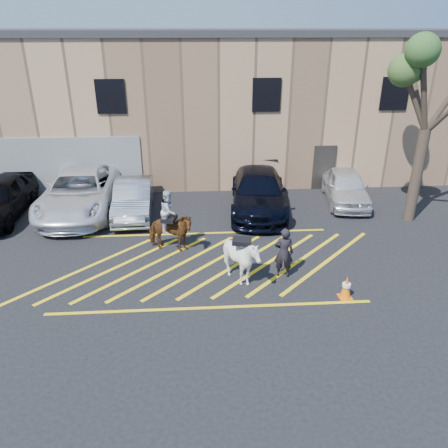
{
  "coord_description": "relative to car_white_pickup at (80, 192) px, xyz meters",
  "views": [
    {
      "loc": [
        -0.33,
        -13.34,
        7.51
      ],
      "look_at": [
        0.6,
        0.2,
        1.3
      ],
      "focal_mm": 35.0,
      "sensor_mm": 36.0,
      "label": 1
    }
  ],
  "objects": [
    {
      "name": "ground",
      "position": [
        5.36,
        -4.9,
        -0.89
      ],
      "size": [
        90.0,
        90.0,
        0.0
      ],
      "primitive_type": "plane",
      "color": "black",
      "rests_on": "ground"
    },
    {
      "name": "mounted_bay",
      "position": [
        4.05,
        -4.03,
        0.04
      ],
      "size": [
        1.91,
        1.25,
        2.32
      ],
      "color": "#5B3515",
      "rests_on": "ground"
    },
    {
      "name": "saddled_white",
      "position": [
        6.39,
        -6.36,
        -0.07
      ],
      "size": [
        1.63,
        1.75,
        1.64
      ],
      "color": "silver",
      "rests_on": "ground"
    },
    {
      "name": "car_silver_sedan",
      "position": [
        2.33,
        -0.5,
        -0.16
      ],
      "size": [
        1.74,
        4.49,
        1.46
      ],
      "primitive_type": "imported",
      "rotation": [
        0.0,
        0.0,
        0.05
      ],
      "color": "gray",
      "rests_on": "ground"
    },
    {
      "name": "hatching_zone",
      "position": [
        5.36,
        -5.2,
        -0.89
      ],
      "size": [
        12.6,
        5.12,
        0.01
      ],
      "color": "yellow",
      "rests_on": "ground"
    },
    {
      "name": "warehouse",
      "position": [
        5.34,
        7.09,
        2.76
      ],
      "size": [
        32.42,
        10.2,
        7.3
      ],
      "color": "tan",
      "rests_on": "ground"
    },
    {
      "name": "car_white_suv",
      "position": [
        11.9,
        0.25,
        -0.15
      ],
      "size": [
        2.33,
        4.56,
        1.49
      ],
      "primitive_type": "imported",
      "rotation": [
        0.0,
        0.0,
        -0.14
      ],
      "color": "silver",
      "rests_on": "ground"
    },
    {
      "name": "tree",
      "position": [
        13.97,
        -1.91,
        4.8
      ],
      "size": [
        3.99,
        4.37,
        7.31
      ],
      "color": "#48382B",
      "rests_on": "ground"
    },
    {
      "name": "handler",
      "position": [
        7.78,
        -6.07,
        -0.04
      ],
      "size": [
        0.66,
        0.47,
        1.71
      ],
      "primitive_type": "imported",
      "rotation": [
        0.0,
        0.0,
        3.03
      ],
      "color": "black",
      "rests_on": "ground"
    },
    {
      "name": "car_white_pickup",
      "position": [
        0.0,
        0.0,
        0.0
      ],
      "size": [
        3.05,
        6.47,
        1.79
      ],
      "primitive_type": "imported",
      "rotation": [
        0.0,
        0.0,
        0.01
      ],
      "color": "white",
      "rests_on": "ground"
    },
    {
      "name": "car_blue_suv",
      "position": [
        7.76,
        -0.36,
        -0.05
      ],
      "size": [
        2.96,
        6.0,
        1.68
      ],
      "primitive_type": "imported",
      "rotation": [
        0.0,
        0.0,
        -0.11
      ],
      "color": "black",
      "rests_on": "ground"
    },
    {
      "name": "traffic_cone",
      "position": [
        9.43,
        -7.45,
        -0.53
      ],
      "size": [
        0.41,
        0.41,
        0.73
      ],
      "color": "orange",
      "rests_on": "ground"
    }
  ]
}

